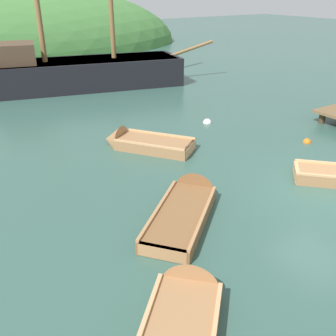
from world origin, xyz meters
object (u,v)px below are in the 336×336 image
Objects in this scene: rowboat_outer_left at (183,317)px; rowboat_far at (141,144)px; buoy_white at (207,123)px; buoy_orange at (307,142)px; sailing_ship at (76,77)px; rowboat_portside at (187,206)px.

rowboat_far is at bearing 21.54° from rowboat_outer_left.
buoy_white is (3.93, 0.86, -0.14)m from rowboat_far.
buoy_white is 1.20× the size of buoy_orange.
rowboat_far is (-1.40, -10.33, -0.49)m from sailing_ship.
sailing_ship is 10.44m from rowboat_far.
rowboat_portside is 3.87m from rowboat_outer_left.
rowboat_far is 4.03m from buoy_white.
buoy_white is at bearing -61.43° from sailing_ship.
sailing_ship is 9.83m from buoy_white.
rowboat_far reaches higher than buoy_orange.
buoy_orange is (6.89, 1.46, -0.11)m from rowboat_portside.
sailing_ship is 4.16× the size of rowboat_far.
sailing_ship is at bearing 104.98° from buoy_white.
sailing_ship is 4.57× the size of rowboat_outer_left.
buoy_white is (5.06, 5.47, -0.11)m from rowboat_portside.
rowboat_outer_left is (-2.32, -3.10, 0.01)m from rowboat_portside.
buoy_white is (2.53, -9.47, -0.63)m from sailing_ship.
rowboat_portside is at bearing -168.06° from buoy_orange.
sailing_ship is 14.19m from buoy_orange.
rowboat_far reaches higher than rowboat_outer_left.
buoy_orange is (4.37, -13.48, -0.63)m from sailing_ship.
rowboat_portside is at bearing 8.81° from rowboat_outer_left.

